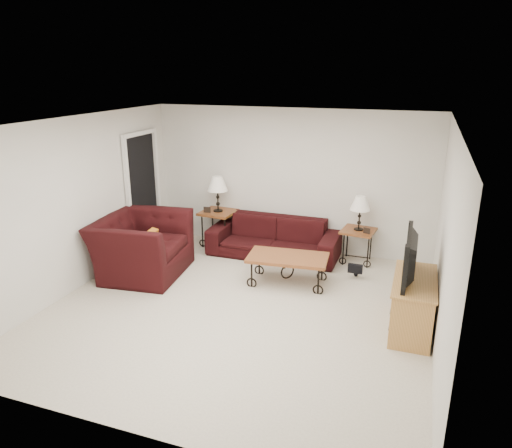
# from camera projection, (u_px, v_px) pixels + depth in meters

# --- Properties ---
(ground) EXTENTS (5.00, 5.00, 0.00)m
(ground) POSITION_uv_depth(u_px,v_px,m) (239.00, 308.00, 6.51)
(ground) COLOR beige
(ground) RESTS_ON ground
(wall_back) EXTENTS (5.00, 0.02, 2.50)m
(wall_back) POSITION_uv_depth(u_px,v_px,m) (290.00, 180.00, 8.37)
(wall_back) COLOR silver
(wall_back) RESTS_ON ground
(wall_front) EXTENTS (5.00, 0.02, 2.50)m
(wall_front) POSITION_uv_depth(u_px,v_px,m) (125.00, 310.00, 3.89)
(wall_front) COLOR silver
(wall_front) RESTS_ON ground
(wall_left) EXTENTS (0.02, 5.00, 2.50)m
(wall_left) POSITION_uv_depth(u_px,v_px,m) (78.00, 204.00, 6.92)
(wall_left) COLOR silver
(wall_left) RESTS_ON ground
(wall_right) EXTENTS (0.02, 5.00, 2.50)m
(wall_right) POSITION_uv_depth(u_px,v_px,m) (445.00, 244.00, 5.33)
(wall_right) COLOR silver
(wall_right) RESTS_ON ground
(ceiling) EXTENTS (5.00, 5.00, 0.00)m
(ceiling) POSITION_uv_depth(u_px,v_px,m) (237.00, 123.00, 5.74)
(ceiling) COLOR white
(ceiling) RESTS_ON wall_back
(doorway) EXTENTS (0.08, 0.94, 2.04)m
(doorway) POSITION_uv_depth(u_px,v_px,m) (143.00, 193.00, 8.46)
(doorway) COLOR black
(doorway) RESTS_ON ground
(sofa) EXTENTS (2.24, 0.88, 0.66)m
(sofa) POSITION_uv_depth(u_px,v_px,m) (274.00, 238.00, 8.27)
(sofa) COLOR black
(sofa) RESTS_ON ground
(side_table_left) EXTENTS (0.64, 0.64, 0.64)m
(side_table_left) POSITION_uv_depth(u_px,v_px,m) (219.00, 228.00, 8.79)
(side_table_left) COLOR brown
(side_table_left) RESTS_ON ground
(side_table_right) EXTENTS (0.59, 0.59, 0.58)m
(side_table_right) POSITION_uv_depth(u_px,v_px,m) (357.00, 246.00, 7.99)
(side_table_right) COLOR brown
(side_table_right) RESTS_ON ground
(lamp_left) EXTENTS (0.39, 0.39, 0.64)m
(lamp_left) POSITION_uv_depth(u_px,v_px,m) (218.00, 194.00, 8.58)
(lamp_left) COLOR black
(lamp_left) RESTS_ON side_table_left
(lamp_right) EXTENTS (0.36, 0.36, 0.58)m
(lamp_right) POSITION_uv_depth(u_px,v_px,m) (360.00, 213.00, 7.81)
(lamp_right) COLOR black
(lamp_right) RESTS_ON side_table_right
(photo_frame_left) EXTENTS (0.13, 0.03, 0.11)m
(photo_frame_left) POSITION_uv_depth(u_px,v_px,m) (207.00, 210.00, 8.58)
(photo_frame_left) COLOR black
(photo_frame_left) RESTS_ON side_table_left
(photo_frame_right) EXTENTS (0.11, 0.05, 0.10)m
(photo_frame_right) POSITION_uv_depth(u_px,v_px,m) (367.00, 231.00, 7.71)
(photo_frame_right) COLOR black
(photo_frame_right) RESTS_ON side_table_right
(coffee_table) EXTENTS (1.24, 0.75, 0.44)m
(coffee_table) POSITION_uv_depth(u_px,v_px,m) (287.00, 270.00, 7.21)
(coffee_table) COLOR brown
(coffee_table) RESTS_ON ground
(armchair) EXTENTS (1.40, 1.55, 0.93)m
(armchair) POSITION_uv_depth(u_px,v_px,m) (142.00, 246.00, 7.51)
(armchair) COLOR black
(armchair) RESTS_ON ground
(throw_pillow) EXTENTS (0.16, 0.43, 0.42)m
(throw_pillow) POSITION_uv_depth(u_px,v_px,m) (148.00, 245.00, 7.40)
(throw_pillow) COLOR #C47519
(throw_pillow) RESTS_ON armchair
(tv_stand) EXTENTS (0.47, 1.14, 0.68)m
(tv_stand) POSITION_uv_depth(u_px,v_px,m) (413.00, 304.00, 5.90)
(tv_stand) COLOR #C48B48
(tv_stand) RESTS_ON ground
(television) EXTENTS (0.13, 1.02, 0.59)m
(television) POSITION_uv_depth(u_px,v_px,m) (416.00, 257.00, 5.71)
(television) COLOR black
(television) RESTS_ON tv_stand
(backpack) EXTENTS (0.42, 0.38, 0.45)m
(backpack) POSITION_uv_depth(u_px,v_px,m) (357.00, 263.00, 7.45)
(backpack) COLOR black
(backpack) RESTS_ON ground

